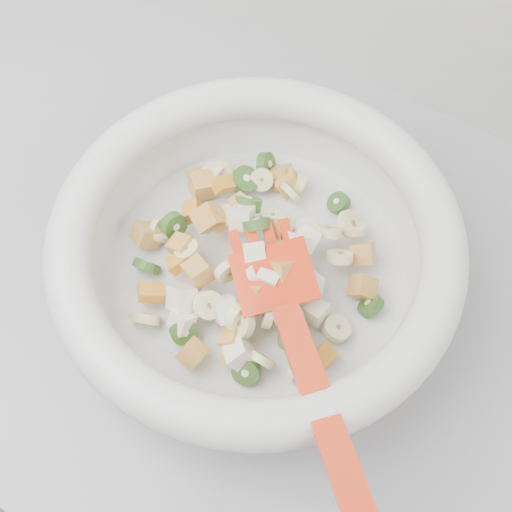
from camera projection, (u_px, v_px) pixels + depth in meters
The scene contains 2 objects.
counter at pixel (270, 408), 1.02m from camera, with size 2.00×0.60×0.90m, color gray.
mixing_bowl at pixel (256, 252), 0.58m from camera, with size 0.41×0.38×0.12m.
Camera 1 is at (0.13, 1.20, 1.46)m, focal length 45.00 mm.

